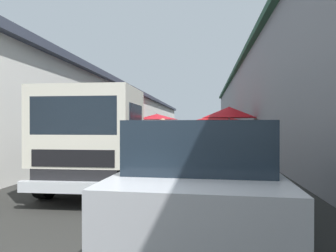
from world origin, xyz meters
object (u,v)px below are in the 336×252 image
Objects in this scene: fruit_stall_near_left at (218,121)px; parked_scooter at (136,145)px; fruit_stall_mid_lane at (157,120)px; fruit_stall_far_left at (229,117)px; hatchback_car at (202,173)px; delivery_truck at (102,142)px; vendor_by_crates at (163,137)px.

parked_scooter is at bearing 146.43° from fruit_stall_near_left.
fruit_stall_mid_lane reaches higher than parked_scooter.
fruit_stall_near_left is (6.12, 0.26, -0.10)m from fruit_stall_far_left.
delivery_truck reaches higher than hatchback_car.
fruit_stall_mid_lane reaches higher than fruit_stall_near_left.
hatchback_car is at bearing -161.59° from parked_scooter.
fruit_stall_mid_lane reaches higher than hatchback_car.
fruit_stall_mid_lane is 13.84m from delivery_truck.
delivery_truck is at bearing 172.92° from vendor_by_crates.
fruit_stall_far_left is at bearing -146.15° from fruit_stall_mid_lane.
delivery_truck is at bearing -175.47° from fruit_stall_mid_lane.
fruit_stall_near_left reaches higher than vendor_by_crates.
fruit_stall_near_left is 0.57× the size of delivery_truck.
vendor_by_crates is at bearing 164.83° from fruit_stall_near_left.
fruit_stall_mid_lane is 4.05m from fruit_stall_near_left.
delivery_truck is 2.97× the size of parked_scooter.
fruit_stall_near_left is 7.27m from parked_scooter.
fruit_stall_near_left is 8.99m from vendor_by_crates.
fruit_stall_near_left reaches higher than delivery_truck.
fruit_stall_mid_lane is 7.72m from fruit_stall_far_left.
fruit_stall_far_left is (-6.41, -4.30, 0.04)m from fruit_stall_mid_lane.
hatchback_car is 2.87m from delivery_truck.
vendor_by_crates is at bearing 134.20° from fruit_stall_far_left.
fruit_stall_far_left is at bearing -177.56° from fruit_stall_near_left.
hatchback_car reaches higher than parked_scooter.
fruit_stall_far_left is at bearing -6.68° from hatchback_car.
fruit_stall_near_left is 1.68× the size of parked_scooter.
vendor_by_crates reaches higher than hatchback_car.
delivery_truck is at bearing 156.50° from fruit_stall_far_left.
fruit_stall_far_left reaches higher than parked_scooter.
fruit_stall_mid_lane is 1.76× the size of vendor_by_crates.
fruit_stall_near_left is 1.71× the size of vendor_by_crates.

